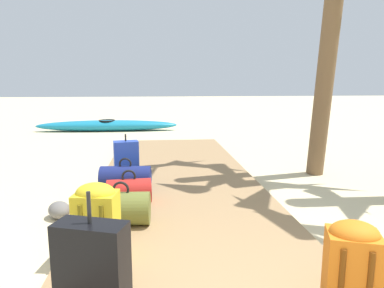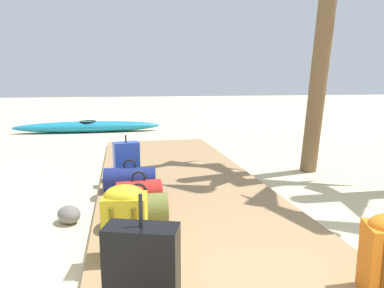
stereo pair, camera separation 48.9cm
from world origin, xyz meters
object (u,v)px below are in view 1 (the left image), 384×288
at_px(kayak, 107,126).
at_px(suitcase_blue, 126,160).
at_px(duffel_bag_red, 129,191).
at_px(duffel_bag_navy, 126,178).
at_px(duffel_bag_olive, 121,208).
at_px(suitcase_black, 92,268).
at_px(backpack_yellow, 97,218).
at_px(backpack_orange, 352,262).

bearing_deg(kayak, suitcase_blue, -79.80).
xyz_separation_m(duffel_bag_red, kayak, (-1.12, 6.69, -0.06)).
relative_size(duffel_bag_navy, duffel_bag_olive, 1.18).
relative_size(duffel_bag_red, kayak, 0.12).
xyz_separation_m(duffel_bag_olive, kayak, (-1.09, 7.30, -0.08)).
distance_m(suitcase_black, kayak, 8.70).
xyz_separation_m(backpack_yellow, duffel_bag_red, (0.16, 1.23, -0.17)).
xyz_separation_m(backpack_yellow, duffel_bag_olive, (0.13, 0.61, -0.15)).
bearing_deg(duffel_bag_navy, suitcase_black, -89.82).
bearing_deg(suitcase_blue, suitcase_black, -89.26).
relative_size(suitcase_black, backpack_yellow, 1.26).
bearing_deg(duffel_bag_red, suitcase_black, -92.23).
relative_size(backpack_yellow, suitcase_blue, 0.94).
distance_m(duffel_bag_navy, suitcase_blue, 0.56).
bearing_deg(duffel_bag_olive, suitcase_blue, 92.83).
xyz_separation_m(backpack_orange, kayak, (-2.62, 8.74, -0.21)).
height_order(backpack_yellow, suitcase_blue, suitcase_blue).
bearing_deg(duffel_bag_navy, duffel_bag_olive, -87.38).
xyz_separation_m(duffel_bag_navy, backpack_orange, (1.58, -2.60, 0.14)).
relative_size(suitcase_black, kayak, 0.18).
distance_m(duffel_bag_red, duffel_bag_olive, 0.62).
bearing_deg(suitcase_black, backpack_yellow, 96.95).
relative_size(backpack_orange, suitcase_blue, 0.86).
height_order(duffel_bag_navy, suitcase_black, suitcase_black).
height_order(backpack_orange, duffel_bag_red, backpack_orange).
bearing_deg(suitcase_blue, duffel_bag_navy, -86.71).
height_order(duffel_bag_navy, kayak, duffel_bag_navy).
bearing_deg(suitcase_blue, duffel_bag_olive, -87.17).
relative_size(suitcase_black, suitcase_blue, 1.18).
bearing_deg(duffel_bag_olive, suitcase_black, -91.95).
relative_size(duffel_bag_olive, kayak, 0.14).
xyz_separation_m(suitcase_black, duffel_bag_olive, (0.05, 1.33, -0.12)).
bearing_deg(duffel_bag_red, backpack_yellow, -97.57).
relative_size(duffel_bag_navy, suitcase_black, 0.88).
bearing_deg(kayak, backpack_orange, -73.31).
bearing_deg(duffel_bag_navy, suitcase_blue, 93.29).
bearing_deg(backpack_yellow, backpack_orange, -26.33).
xyz_separation_m(duffel_bag_navy, kayak, (-1.04, 6.14, -0.07)).
distance_m(suitcase_black, backpack_yellow, 0.73).
xyz_separation_m(backpack_orange, duffel_bag_red, (-1.50, 2.05, -0.15)).
bearing_deg(suitcase_blue, backpack_yellow, -91.20).
xyz_separation_m(suitcase_black, duffel_bag_red, (0.08, 1.95, -0.14)).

